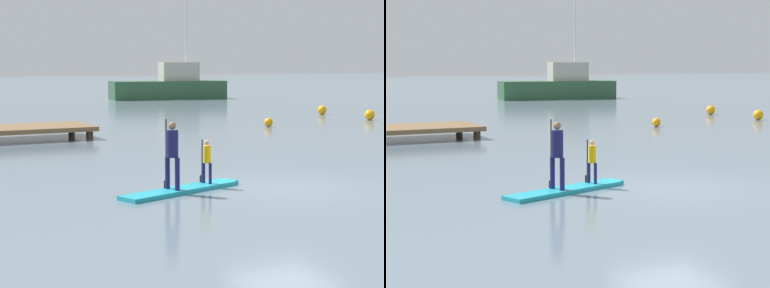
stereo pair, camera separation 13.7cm
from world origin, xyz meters
The scene contains 8 objects.
ground_plane centered at (0.00, 0.00, 0.00)m, with size 240.00×240.00×0.00m, color slate.
paddleboard_near centered at (-2.57, 0.59, 0.05)m, with size 3.54×1.68×0.10m.
paddler_adult centered at (-2.88, 0.49, 1.02)m, with size 0.36×0.49×1.65m.
paddler_child_solo centered at (-1.76, 0.88, 0.71)m, with size 0.24×0.37×1.08m.
fishing_boat_green_midground centered at (14.51, 37.74, 1.00)m, with size 9.50×3.82×9.39m.
mooring_buoy_near centered at (15.35, 18.86, 0.26)m, with size 0.52×0.52×0.52m, color orange.
mooring_buoy_mid centered at (15.29, 14.69, 0.27)m, with size 0.53×0.53×0.53m, color orange.
mooring_buoy_far centered at (8.45, 13.86, 0.21)m, with size 0.41×0.41×0.41m, color orange.
Camera 1 is at (-10.00, -14.58, 3.14)m, focal length 67.11 mm.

